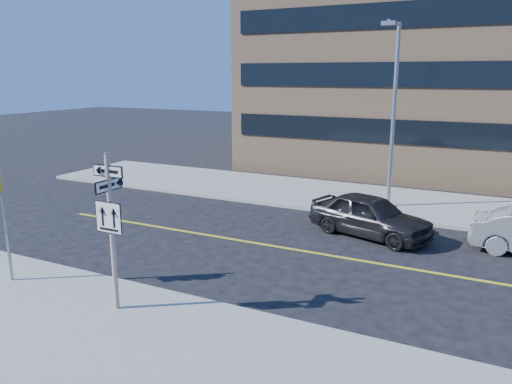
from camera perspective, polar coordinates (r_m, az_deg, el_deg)
The scene contains 5 objects.
ground at distance 15.51m, azimuth -9.27°, elevation -9.75°, with size 120.00×120.00×0.00m, color black.
sign_pole at distance 12.87m, azimuth -16.24°, elevation -3.45°, with size 0.92×0.92×4.06m.
parked_car_a at distance 19.41m, azimuth 12.90°, elevation -2.62°, with size 4.75×1.91×1.62m, color black.
streetlight_a at distance 22.71m, azimuth 15.40°, elevation 9.65°, with size 0.55×2.25×8.00m.
building_brick at distance 37.16m, azimuth 17.33°, elevation 17.37°, with size 18.00×18.00×18.00m, color tan.
Camera 1 is at (8.52, -11.46, 6.04)m, focal length 35.00 mm.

